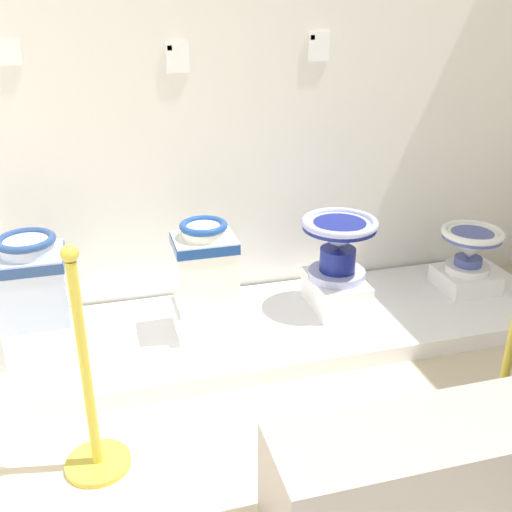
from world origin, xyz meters
TOP-DOWN VIEW (x-y plane):
  - wall_back at (1.90, 3.02)m, footprint 3.99×0.06m
  - display_platform at (1.90, 2.54)m, footprint 3.21×0.87m
  - plinth_block_tall_cobalt at (0.69, 2.55)m, footprint 0.31×0.31m
  - antique_toilet_tall_cobalt at (0.69, 2.55)m, footprint 0.32×0.29m
  - plinth_block_slender_white at (1.52, 2.55)m, footprint 0.33×0.30m
  - antique_toilet_slender_white at (1.52, 2.55)m, footprint 0.31×0.26m
  - plinth_block_broad_patterned at (2.27, 2.60)m, footprint 0.28×0.39m
  - antique_toilet_broad_patterned at (2.27, 2.60)m, footprint 0.42×0.42m
  - plinth_block_rightmost at (3.11, 2.60)m, footprint 0.32×0.31m
  - antique_toilet_rightmost at (3.11, 2.60)m, footprint 0.36×0.36m
  - info_placard_first at (0.69, 2.99)m, footprint 0.13×0.01m
  - info_placard_second at (1.50, 2.99)m, footprint 0.12×0.01m
  - info_placard_third at (2.26, 2.99)m, footprint 0.12×0.01m
  - stanchion_post_near_left at (0.92, 1.77)m, footprint 0.26×0.26m
  - stanchion_post_near_right at (2.65, 1.62)m, footprint 0.26×0.26m
  - museum_bench at (2.13, 1.21)m, footprint 1.30×0.36m

SIDE VIEW (x-z plane):
  - display_platform at x=1.90m, z-range 0.00..0.09m
  - plinth_block_rightmost at x=3.11m, z-range 0.09..0.20m
  - plinth_block_slender_white at x=1.52m, z-range 0.09..0.23m
  - plinth_block_broad_patterned at x=2.27m, z-range 0.09..0.27m
  - plinth_block_tall_cobalt at x=0.69m, z-range 0.09..0.28m
  - museum_bench at x=2.13m, z-range 0.00..0.40m
  - stanchion_post_near_left at x=0.92m, z-range -0.20..0.76m
  - stanchion_post_near_right at x=2.65m, z-range -0.21..0.79m
  - antique_toilet_rightmost at x=3.11m, z-range 0.24..0.51m
  - antique_toilet_slender_white at x=1.52m, z-range 0.24..0.70m
  - antique_toilet_tall_cobalt at x=0.69m, z-range 0.29..0.72m
  - antique_toilet_broad_patterned at x=2.27m, z-range 0.33..0.68m
  - info_placard_second at x=1.50m, z-range 1.35..1.51m
  - info_placard_third at x=2.26m, z-range 1.39..1.54m
  - info_placard_first at x=0.69m, z-range 1.41..1.53m
  - wall_back at x=1.90m, z-range 0.00..3.17m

